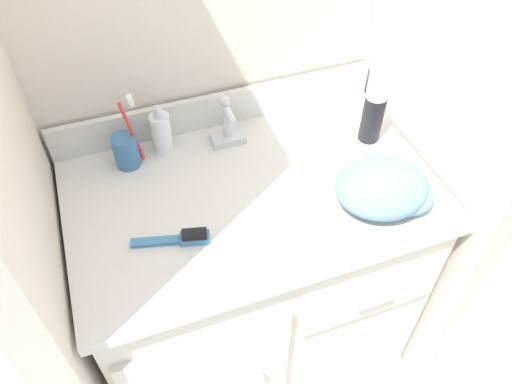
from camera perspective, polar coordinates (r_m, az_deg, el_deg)
The scene contains 11 objects.
ground_plane at distance 1.88m, azimuth -0.31°, elevation -16.21°, with size 6.00×6.00×0.00m, color beige.
wall_back at distance 1.30m, azimuth -5.80°, elevation 20.43°, with size 1.09×0.08×2.20m, color beige.
wall_right at distance 1.26m, azimuth 22.61°, elevation 16.15°, with size 0.08×0.65×2.20m, color beige.
vanity at distance 1.52m, azimuth -0.38°, elevation -9.44°, with size 0.91×0.58×0.78m.
backsplash at distance 1.40m, azimuth -4.29°, elevation 9.42°, with size 0.91×0.02×0.10m.
sink_faucet at distance 1.33m, azimuth -3.28°, elevation 7.43°, with size 0.09×0.09×0.14m.
toothbrush_cup at distance 1.31m, azimuth -14.59°, elevation 4.73°, with size 0.08×0.06×0.20m.
soap_dispenser at distance 1.32m, azimuth -10.74°, elevation 6.73°, with size 0.05×0.06×0.14m.
shaving_cream_can at distance 1.36m, azimuth 13.20°, elevation 8.54°, with size 0.06×0.06×0.16m.
hairbrush at distance 1.13m, azimuth -8.49°, elevation -5.25°, with size 0.18×0.07×0.03m.
hand_towel at distance 1.22m, azimuth 14.77°, elevation 0.44°, with size 0.23×0.20×0.09m.
Camera 1 is at (-0.28, -0.80, 1.68)m, focal length 35.00 mm.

